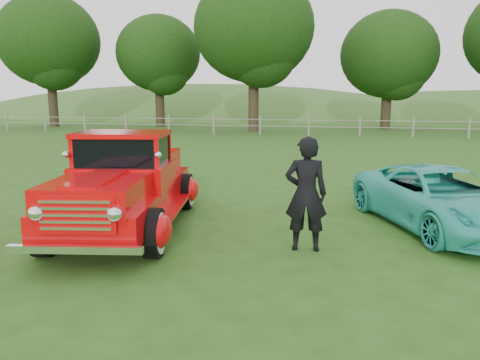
% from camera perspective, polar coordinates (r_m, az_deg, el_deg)
% --- Properties ---
extents(ground, '(140.00, 140.00, 0.00)m').
position_cam_1_polar(ground, '(7.38, -4.39, -8.79)').
color(ground, '#264813').
rests_on(ground, ground).
extents(distant_hills, '(116.00, 60.00, 18.00)m').
position_cam_1_polar(distant_hills, '(66.78, 7.12, 4.21)').
color(distant_hills, '#2F5C22').
rests_on(distant_hills, ground).
extents(fence_line, '(48.00, 0.12, 1.20)m').
position_cam_1_polar(fence_line, '(28.80, 8.40, 6.57)').
color(fence_line, gray).
rests_on(fence_line, ground).
extents(tree_far_west, '(7.60, 7.60, 9.93)m').
position_cam_1_polar(tree_far_west, '(39.62, -22.30, 15.44)').
color(tree_far_west, '#2F2017').
rests_on(tree_far_west, ground).
extents(tree_mid_west, '(6.40, 6.40, 8.46)m').
position_cam_1_polar(tree_mid_west, '(37.53, -9.92, 14.92)').
color(tree_mid_west, '#2F2017').
rests_on(tree_mid_west, ground).
extents(tree_near_west, '(8.00, 8.00, 10.42)m').
position_cam_1_polar(tree_near_west, '(32.54, 1.70, 18.02)').
color(tree_near_west, '#2F2017').
rests_on(tree_near_west, ground).
extents(tree_near_east, '(6.80, 6.80, 8.33)m').
position_cam_1_polar(tree_near_east, '(35.90, 17.69, 14.34)').
color(tree_near_east, '#2F2017').
rests_on(tree_near_east, ground).
extents(red_pickup, '(2.85, 5.21, 1.78)m').
position_cam_1_polar(red_pickup, '(8.67, -13.75, -0.72)').
color(red_pickup, black).
rests_on(red_pickup, ground).
extents(teal_sedan, '(3.26, 4.43, 1.12)m').
position_cam_1_polar(teal_sedan, '(9.26, 23.30, -2.07)').
color(teal_sedan, '#2EB9A8').
rests_on(teal_sedan, ground).
extents(man, '(0.70, 0.50, 1.80)m').
position_cam_1_polar(man, '(7.32, 8.04, -1.70)').
color(man, black).
rests_on(man, ground).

